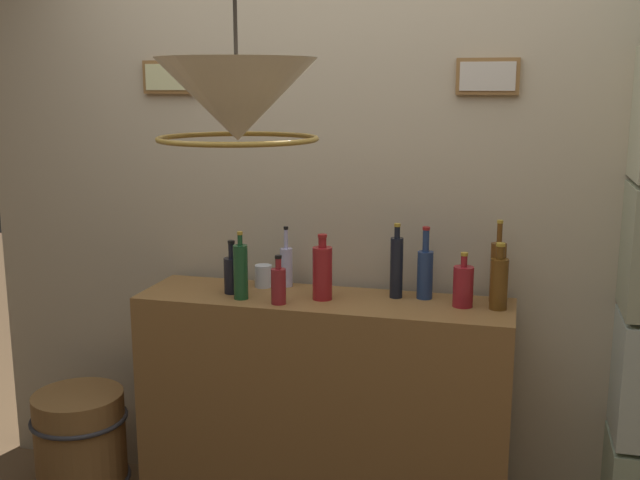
{
  "coord_description": "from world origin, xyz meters",
  "views": [
    {
      "loc": [
        0.74,
        -2.04,
        1.83
      ],
      "look_at": [
        0.0,
        0.77,
        1.24
      ],
      "focal_mm": 42.66,
      "sensor_mm": 36.0,
      "label": 1
    }
  ],
  "objects_px": {
    "liquor_bottle_amaro": "(498,270)",
    "wooden_barrel": "(81,448)",
    "liquor_bottle_vermouth": "(499,282)",
    "liquor_bottle_vodka": "(463,286)",
    "liquor_bottle_scotch": "(322,272)",
    "liquor_bottle_rye": "(232,274)",
    "liquor_bottle_brandy": "(286,266)",
    "glass_tumbler_rocks": "(263,276)",
    "pendant_lamp": "(237,102)",
    "liquor_bottle_whiskey": "(425,272)",
    "liquor_bottle_gin": "(397,266)",
    "liquor_bottle_sherry": "(279,285)",
    "liquor_bottle_rum": "(241,271)"
  },
  "relations": [
    {
      "from": "liquor_bottle_amaro",
      "to": "wooden_barrel",
      "type": "xyz_separation_m",
      "value": [
        -1.75,
        -0.27,
        -0.86
      ]
    },
    {
      "from": "liquor_bottle_vermouth",
      "to": "liquor_bottle_vodka",
      "type": "relative_size",
      "value": 1.21
    },
    {
      "from": "liquor_bottle_scotch",
      "to": "liquor_bottle_rye",
      "type": "bearing_deg",
      "value": -179.16
    },
    {
      "from": "liquor_bottle_rye",
      "to": "liquor_bottle_brandy",
      "type": "bearing_deg",
      "value": 41.49
    },
    {
      "from": "liquor_bottle_vodka",
      "to": "glass_tumbler_rocks",
      "type": "height_order",
      "value": "liquor_bottle_vodka"
    },
    {
      "from": "liquor_bottle_vermouth",
      "to": "wooden_barrel",
      "type": "xyz_separation_m",
      "value": [
        -1.76,
        -0.16,
        -0.84
      ]
    },
    {
      "from": "glass_tumbler_rocks",
      "to": "pendant_lamp",
      "type": "bearing_deg",
      "value": -75.31
    },
    {
      "from": "liquor_bottle_whiskey",
      "to": "liquor_bottle_vodka",
      "type": "distance_m",
      "value": 0.18
    },
    {
      "from": "liquor_bottle_vodka",
      "to": "glass_tumbler_rocks",
      "type": "bearing_deg",
      "value": 174.62
    },
    {
      "from": "liquor_bottle_gin",
      "to": "pendant_lamp",
      "type": "height_order",
      "value": "pendant_lamp"
    },
    {
      "from": "liquor_bottle_brandy",
      "to": "liquor_bottle_vodka",
      "type": "height_order",
      "value": "liquor_bottle_brandy"
    },
    {
      "from": "glass_tumbler_rocks",
      "to": "wooden_barrel",
      "type": "distance_m",
      "value": 1.13
    },
    {
      "from": "liquor_bottle_brandy",
      "to": "liquor_bottle_scotch",
      "type": "bearing_deg",
      "value": -38.52
    },
    {
      "from": "liquor_bottle_brandy",
      "to": "liquor_bottle_amaro",
      "type": "bearing_deg",
      "value": -0.33
    },
    {
      "from": "liquor_bottle_gin",
      "to": "liquor_bottle_amaro",
      "type": "relative_size",
      "value": 0.93
    },
    {
      "from": "liquor_bottle_rye",
      "to": "glass_tumbler_rocks",
      "type": "bearing_deg",
      "value": 53.42
    },
    {
      "from": "glass_tumbler_rocks",
      "to": "pendant_lamp",
      "type": "distance_m",
      "value": 1.15
    },
    {
      "from": "liquor_bottle_brandy",
      "to": "liquor_bottle_sherry",
      "type": "relative_size",
      "value": 1.33
    },
    {
      "from": "liquor_bottle_scotch",
      "to": "pendant_lamp",
      "type": "height_order",
      "value": "pendant_lamp"
    },
    {
      "from": "liquor_bottle_rye",
      "to": "liquor_bottle_gin",
      "type": "bearing_deg",
      "value": 9.1
    },
    {
      "from": "liquor_bottle_rye",
      "to": "pendant_lamp",
      "type": "relative_size",
      "value": 0.37
    },
    {
      "from": "liquor_bottle_vermouth",
      "to": "liquor_bottle_vodka",
      "type": "distance_m",
      "value": 0.14
    },
    {
      "from": "liquor_bottle_rum",
      "to": "glass_tumbler_rocks",
      "type": "height_order",
      "value": "liquor_bottle_rum"
    },
    {
      "from": "liquor_bottle_brandy",
      "to": "liquor_bottle_rye",
      "type": "xyz_separation_m",
      "value": [
        -0.18,
        -0.16,
        -0.01
      ]
    },
    {
      "from": "liquor_bottle_sherry",
      "to": "glass_tumbler_rocks",
      "type": "height_order",
      "value": "liquor_bottle_sherry"
    },
    {
      "from": "liquor_bottle_whiskey",
      "to": "liquor_bottle_rye",
      "type": "distance_m",
      "value": 0.79
    },
    {
      "from": "liquor_bottle_rum",
      "to": "liquor_bottle_whiskey",
      "type": "bearing_deg",
      "value": 15.24
    },
    {
      "from": "liquor_bottle_sherry",
      "to": "pendant_lamp",
      "type": "distance_m",
      "value": 0.95
    },
    {
      "from": "liquor_bottle_rum",
      "to": "liquor_bottle_vodka",
      "type": "bearing_deg",
      "value": 7.68
    },
    {
      "from": "liquor_bottle_brandy",
      "to": "wooden_barrel",
      "type": "relative_size",
      "value": 0.5
    },
    {
      "from": "liquor_bottle_whiskey",
      "to": "glass_tumbler_rocks",
      "type": "xyz_separation_m",
      "value": [
        -0.69,
        0.0,
        -0.06
      ]
    },
    {
      "from": "liquor_bottle_vermouth",
      "to": "liquor_bottle_scotch",
      "type": "bearing_deg",
      "value": -176.75
    },
    {
      "from": "liquor_bottle_amaro",
      "to": "pendant_lamp",
      "type": "distance_m",
      "value": 1.34
    },
    {
      "from": "liquor_bottle_vermouth",
      "to": "wooden_barrel",
      "type": "distance_m",
      "value": 1.95
    },
    {
      "from": "pendant_lamp",
      "to": "liquor_bottle_sherry",
      "type": "bearing_deg",
      "value": 97.42
    },
    {
      "from": "liquor_bottle_vermouth",
      "to": "liquor_bottle_brandy",
      "type": "bearing_deg",
      "value": 172.43
    },
    {
      "from": "liquor_bottle_rye",
      "to": "liquor_bottle_whiskey",
      "type": "bearing_deg",
      "value": 8.91
    },
    {
      "from": "liquor_bottle_whiskey",
      "to": "liquor_bottle_vodka",
      "type": "bearing_deg",
      "value": -26.01
    },
    {
      "from": "liquor_bottle_vermouth",
      "to": "liquor_bottle_vodka",
      "type": "bearing_deg",
      "value": 179.74
    },
    {
      "from": "liquor_bottle_gin",
      "to": "liquor_bottle_scotch",
      "type": "distance_m",
      "value": 0.3
    },
    {
      "from": "liquor_bottle_brandy",
      "to": "glass_tumbler_rocks",
      "type": "xyz_separation_m",
      "value": [
        -0.09,
        -0.04,
        -0.04
      ]
    },
    {
      "from": "glass_tumbler_rocks",
      "to": "wooden_barrel",
      "type": "bearing_deg",
      "value": -163.12
    },
    {
      "from": "liquor_bottle_amaro",
      "to": "liquor_bottle_sherry",
      "type": "bearing_deg",
      "value": -162.62
    },
    {
      "from": "liquor_bottle_sherry",
      "to": "pendant_lamp",
      "type": "bearing_deg",
      "value": -82.58
    },
    {
      "from": "liquor_bottle_scotch",
      "to": "liquor_bottle_vodka",
      "type": "bearing_deg",
      "value": 4.09
    },
    {
      "from": "liquor_bottle_rum",
      "to": "liquor_bottle_rye",
      "type": "distance_m",
      "value": 0.1
    },
    {
      "from": "liquor_bottle_brandy",
      "to": "liquor_bottle_amaro",
      "type": "distance_m",
      "value": 0.88
    },
    {
      "from": "liquor_bottle_whiskey",
      "to": "liquor_bottle_sherry",
      "type": "xyz_separation_m",
      "value": [
        -0.54,
        -0.22,
        -0.03
      ]
    },
    {
      "from": "liquor_bottle_gin",
      "to": "liquor_bottle_scotch",
      "type": "height_order",
      "value": "liquor_bottle_gin"
    },
    {
      "from": "liquor_bottle_vermouth",
      "to": "liquor_bottle_gin",
      "type": "bearing_deg",
      "value": 171.3
    }
  ]
}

